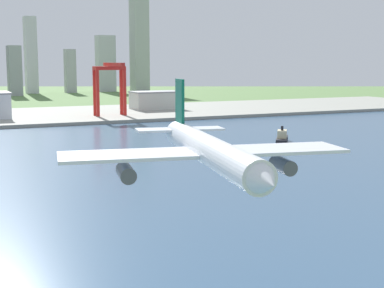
% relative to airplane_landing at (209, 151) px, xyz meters
% --- Properties ---
extents(ground_plane, '(2400.00, 2400.00, 0.00)m').
position_rel_airplane_landing_xyz_m(ground_plane, '(18.74, 193.14, -31.09)').
color(ground_plane, '#597E44').
extents(water_bay, '(840.00, 360.00, 0.15)m').
position_rel_airplane_landing_xyz_m(water_bay, '(18.74, 133.14, -31.01)').
color(water_bay, '#385675').
rests_on(water_bay, ground).
extents(industrial_pier, '(840.00, 140.00, 2.50)m').
position_rel_airplane_landing_xyz_m(industrial_pier, '(18.74, 383.14, -29.84)').
color(industrial_pier, gray).
rests_on(industrial_pier, ground).
extents(airplane_landing, '(43.11, 46.41, 13.62)m').
position_rel_airplane_landing_xyz_m(airplane_landing, '(0.00, 0.00, 0.00)').
color(airplane_landing, silver).
extents(tugboat_small, '(18.36, 22.30, 9.46)m').
position_rel_airplane_landing_xyz_m(tugboat_small, '(136.15, 183.23, -28.37)').
color(tugboat_small, black).
rests_on(tugboat_small, water_bay).
extents(port_crane_red, '(23.60, 45.77, 40.21)m').
position_rel_airplane_landing_xyz_m(port_crane_red, '(91.02, 348.04, 0.37)').
color(port_crane_red, red).
rests_on(port_crane_red, industrial_pier).
extents(warehouse_annex, '(41.99, 25.93, 15.49)m').
position_rel_airplane_landing_xyz_m(warehouse_annex, '(145.03, 391.65, -20.82)').
color(warehouse_annex, silver).
rests_on(warehouse_annex, industrial_pier).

